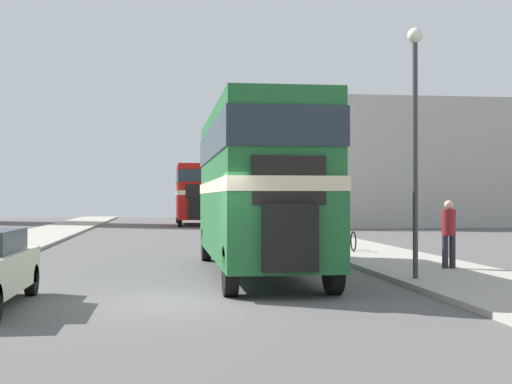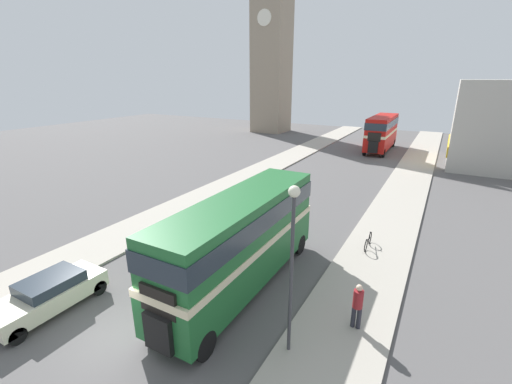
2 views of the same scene
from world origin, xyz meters
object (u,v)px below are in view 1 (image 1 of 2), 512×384
Objects in this scene: street_lamp at (415,114)px; bus_distant at (194,190)px; pedestrian_walking at (449,230)px; double_decker_bus at (256,179)px; bicycle_on_pavement at (349,240)px.

bus_distant is at bearing 95.61° from street_lamp.
pedestrian_walking is 3.97m from street_lamp.
double_decker_bus is 7.83m from bicycle_on_pavement.
double_decker_bus is at bearing 175.81° from pedestrian_walking.
double_decker_bus is 5.34m from pedestrian_walking.
double_decker_bus is 34.54m from bus_distant.
pedestrian_walking is 6.77m from bicycle_on_pavement.
bus_distant is 28.67m from bicycle_on_pavement.
bus_distant reaches higher than double_decker_bus.
bicycle_on_pavement is 0.30× the size of street_lamp.
double_decker_bus reaches higher than bicycle_on_pavement.
double_decker_bus is 4.52m from street_lamp.
pedestrian_walking reaches higher than bicycle_on_pavement.
bus_distant is (-0.23, 34.54, 0.09)m from double_decker_bus.
street_lamp is at bearing -37.04° from double_decker_bus.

